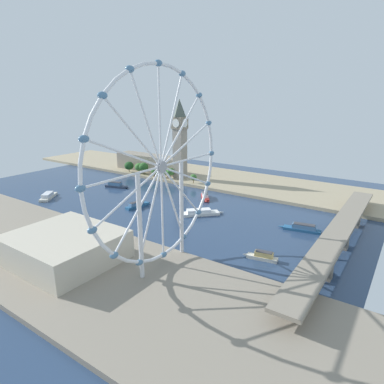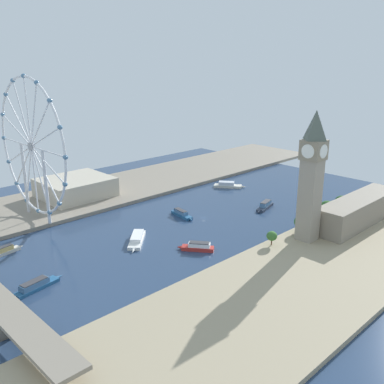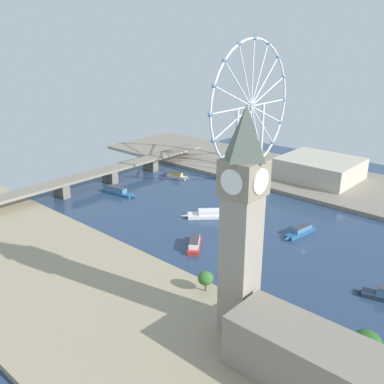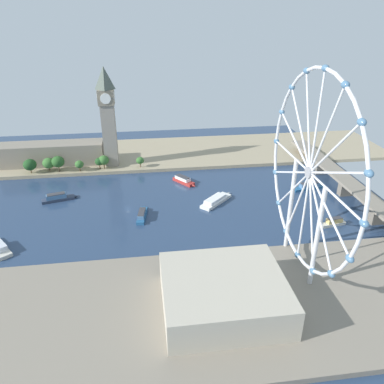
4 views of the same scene
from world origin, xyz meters
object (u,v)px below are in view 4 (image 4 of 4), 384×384
(ferris_wheel, at_px, (310,174))
(clock_tower, at_px, (108,116))
(tour_boat_4, at_px, (58,198))
(tour_boat_3, at_px, (308,187))
(river_bridge, at_px, (348,184))
(tour_boat_5, at_px, (142,214))
(tour_boat_1, at_px, (216,200))
(tour_boat_0, at_px, (184,180))
(tour_boat_6, at_px, (333,222))
(riverside_hall, at_px, (224,293))
(parliament_block, at_px, (52,153))

(ferris_wheel, bearing_deg, clock_tower, -146.34)
(ferris_wheel, height_order, tour_boat_4, ferris_wheel)
(tour_boat_3, bearing_deg, ferris_wheel, 53.43)
(river_bridge, height_order, tour_boat_5, river_bridge)
(ferris_wheel, bearing_deg, tour_boat_1, -160.45)
(river_bridge, bearing_deg, tour_boat_4, -95.17)
(tour_boat_0, relative_size, tour_boat_5, 0.83)
(tour_boat_1, relative_size, tour_boat_3, 0.94)
(tour_boat_3, distance_m, tour_boat_4, 198.56)
(tour_boat_4, xyz_separation_m, tour_boat_6, (63.50, 191.75, -0.21))
(riverside_hall, xyz_separation_m, tour_boat_5, (-98.45, -37.40, -9.05))
(riverside_hall, bearing_deg, tour_boat_4, -142.84)
(parliament_block, xyz_separation_m, riverside_hall, (205.83, 117.34, -1.58))
(river_bridge, height_order, tour_boat_1, river_bridge)
(tour_boat_5, xyz_separation_m, tour_boat_6, (28.91, 128.31, 0.08))
(tour_boat_3, height_order, tour_boat_4, tour_boat_4)
(river_bridge, distance_m, tour_boat_5, 162.06)
(tour_boat_0, xyz_separation_m, tour_boat_5, (53.93, -35.93, -0.21))
(clock_tower, height_order, riverside_hall, clock_tower)
(parliament_block, bearing_deg, tour_boat_4, 12.77)
(tour_boat_5, bearing_deg, tour_boat_1, -66.93)
(ferris_wheel, xyz_separation_m, tour_boat_3, (-97.99, 48.89, -55.63))
(parliament_block, bearing_deg, tour_boat_3, 69.76)
(tour_boat_6, bearing_deg, tour_boat_4, -28.00)
(tour_boat_5, bearing_deg, tour_boat_6, -94.44)
(riverside_hall, height_order, tour_boat_0, riverside_hall)
(parliament_block, height_order, ferris_wheel, ferris_wheel)
(parliament_block, distance_m, tour_boat_3, 229.34)
(riverside_hall, bearing_deg, tour_boat_3, 142.36)
(tour_boat_0, bearing_deg, tour_boat_1, -9.65)
(parliament_block, relative_size, tour_boat_0, 4.15)
(tour_boat_3, bearing_deg, river_bridge, 142.08)
(tour_boat_0, height_order, tour_boat_3, tour_boat_0)
(tour_boat_6, bearing_deg, tour_boat_5, -22.37)
(tour_boat_5, height_order, tour_boat_6, tour_boat_6)
(tour_boat_0, xyz_separation_m, tour_boat_3, (25.79, 99.08, -0.09))
(clock_tower, distance_m, tour_boat_6, 204.35)
(river_bridge, relative_size, tour_boat_5, 7.60)
(parliament_block, bearing_deg, ferris_wheel, 43.14)
(ferris_wheel, xyz_separation_m, river_bridge, (-84.10, 75.17, -48.80))
(river_bridge, bearing_deg, tour_boat_3, -117.87)
(clock_tower, height_order, river_bridge, clock_tower)
(tour_boat_3, bearing_deg, tour_boat_0, -24.65)
(parliament_block, distance_m, tour_boat_5, 134.30)
(river_bridge, distance_m, tour_boat_0, 131.66)
(tour_boat_1, bearing_deg, tour_boat_3, -35.01)
(tour_boat_1, relative_size, tour_boat_4, 1.02)
(tour_boat_0, bearing_deg, riverside_hall, -36.31)
(ferris_wheel, distance_m, tour_boat_6, 80.98)
(parliament_block, height_order, tour_boat_0, parliament_block)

